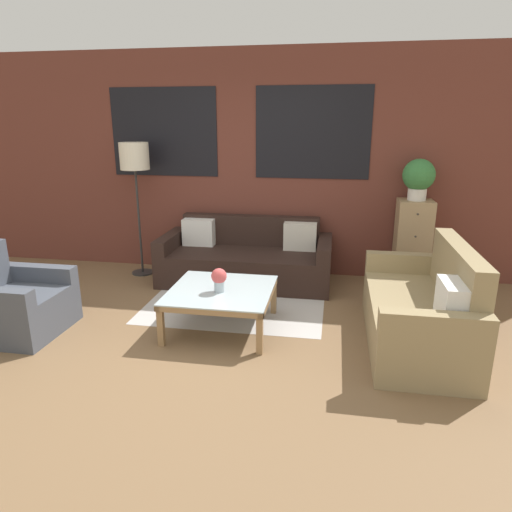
{
  "coord_description": "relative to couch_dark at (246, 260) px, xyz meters",
  "views": [
    {
      "loc": [
        1.25,
        -3.37,
        1.94
      ],
      "look_at": [
        0.45,
        1.24,
        0.55
      ],
      "focal_mm": 32.0,
      "sensor_mm": 36.0,
      "label": 1
    }
  ],
  "objects": [
    {
      "name": "floor_lamp",
      "position": [
        -1.42,
        0.07,
        1.17
      ],
      "size": [
        0.36,
        0.36,
        1.69
      ],
      "color": "#2D2D2D",
      "rests_on": "ground_plane"
    },
    {
      "name": "flower_vase",
      "position": [
        0.02,
        -1.44,
        0.25
      ],
      "size": [
        0.14,
        0.14,
        0.23
      ],
      "color": "#ADBCC6",
      "rests_on": "coffee_table"
    },
    {
      "name": "rug",
      "position": [
        0.02,
        -0.76,
        -0.28
      ],
      "size": [
        1.93,
        1.4,
        0.0
      ],
      "color": "#BCB7B2",
      "rests_on": "ground_plane"
    },
    {
      "name": "wall_back_brick",
      "position": [
        -0.2,
        0.49,
        1.13
      ],
      "size": [
        8.4,
        0.09,
        2.8
      ],
      "color": "brown",
      "rests_on": "ground_plane"
    },
    {
      "name": "coffee_table",
      "position": [
        0.02,
        -1.37,
        0.07
      ],
      "size": [
        0.97,
        0.97,
        0.4
      ],
      "color": "silver",
      "rests_on": "ground_plane"
    },
    {
      "name": "couch_dark",
      "position": [
        0.0,
        0.0,
        0.0
      ],
      "size": [
        2.08,
        0.88,
        0.78
      ],
      "color": "black",
      "rests_on": "ground_plane"
    },
    {
      "name": "armchair_corner",
      "position": [
        -1.88,
        -1.78,
        -0.0
      ],
      "size": [
        0.8,
        0.81,
        0.84
      ],
      "color": "#474C56",
      "rests_on": "ground_plane"
    },
    {
      "name": "settee_vintage",
      "position": [
        1.86,
        -1.38,
        0.03
      ],
      "size": [
        0.8,
        1.7,
        0.92
      ],
      "color": "#99845B",
      "rests_on": "ground_plane"
    },
    {
      "name": "drawer_cabinet",
      "position": [
        1.99,
        0.22,
        0.25
      ],
      "size": [
        0.4,
        0.39,
        1.05
      ],
      "color": "tan",
      "rests_on": "ground_plane"
    },
    {
      "name": "ground_plane",
      "position": [
        -0.2,
        -1.95,
        -0.28
      ],
      "size": [
        16.0,
        16.0,
        0.0
      ],
      "primitive_type": "plane",
      "color": "brown"
    },
    {
      "name": "potted_plant",
      "position": [
        1.99,
        0.22,
        1.04
      ],
      "size": [
        0.37,
        0.37,
        0.48
      ],
      "color": "silver",
      "rests_on": "drawer_cabinet"
    }
  ]
}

